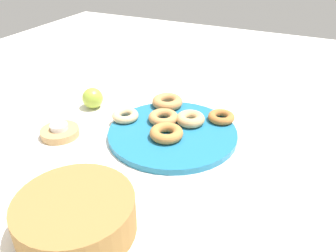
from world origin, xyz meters
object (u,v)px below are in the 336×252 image
Objects in this scene: donut_3 at (167,102)px; donut_5 at (163,117)px; donut_plate at (173,133)px; tealight at (59,127)px; donut_2 at (167,133)px; candle_holder at (60,132)px; basket at (76,216)px; donut_0 at (221,117)px; donut_4 at (190,119)px; donut_1 at (125,116)px; apple at (93,98)px.

donut_3 is 1.11× the size of donut_5.
donut_plate is 0.31m from tealight.
candle_holder is at bearing 18.00° from donut_2.
donut_2 is 0.35m from basket.
donut_0 is 0.34× the size of basket.
donut_4 reaches higher than donut_5.
donut_0 is at bearing -147.77° from tealight.
tealight is (0.13, 0.13, -0.00)m from donut_1.
donut_5 is at bearing 27.22° from donut_0.
donut_1 reaches higher than donut_plate.
donut_4 reaches higher than donut_1.
donut_plate is 1.58× the size of basket.
donut_1 is at bearing 19.75° from donut_5.
tealight reaches higher than candle_holder.
donut_0 is 0.46m from tealight.
donut_0 is 1.62× the size of tealight.
donut_0 reaches higher than candle_holder.
donut_plate is 4.65× the size of donut_0.
donut_1 is 0.19m from tealight.
donut_4 is 1.71× the size of tealight.
basket reaches higher than donut_3.
donut_5 is 0.38× the size of basket.
donut_3 is (0.08, -0.17, 0.00)m from donut_2.
tealight is at bearing 18.00° from donut_2.
apple reaches higher than donut_1.
donut_2 is at bearing -162.00° from candle_holder.
donut_5 is (0.15, 0.08, 0.00)m from donut_0.
donut_0 is at bearing -132.87° from donut_plate.
donut_2 is 0.30m from candle_holder.
apple is (0.15, -0.05, 0.00)m from donut_1.
donut_3 reaches higher than donut_2.
apple is at bearing 19.48° from donut_3.
donut_3 is at bearing -5.30° from donut_0.
donut_5 is (0.05, -0.08, -0.00)m from donut_2.
donut_1 is 0.15m from donut_3.
donut_0 is 1.16× the size of apple.
donut_4 is 0.36× the size of basket.
apple is (0.30, -0.09, 0.00)m from donut_2.
donut_plate is 0.15m from donut_3.
basket is (0.02, 0.39, 0.03)m from donut_plate.
donut_5 is at bearing -160.25° from donut_1.
donut_0 is 0.17m from donut_5.
basket reaches higher than donut_1.
donut_4 is at bearing -161.11° from donut_1.
donut_3 is 1.43× the size of apple.
donut_1 is 0.19m from candle_holder.
basket is (0.02, 0.35, 0.01)m from donut_2.
tealight is (0.31, 0.19, -0.00)m from donut_4.
donut_3 is 0.42× the size of basket.
donut_1 is at bearing 1.17° from donut_plate.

